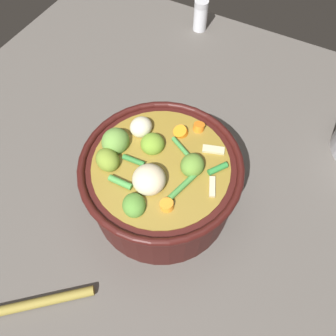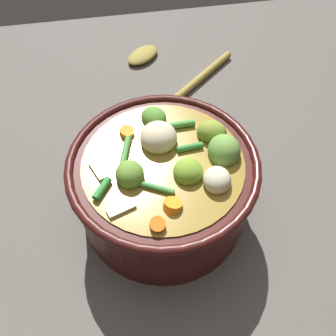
{
  "view_description": "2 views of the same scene",
  "coord_description": "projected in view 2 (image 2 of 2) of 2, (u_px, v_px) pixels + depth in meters",
  "views": [
    {
      "loc": [
        -0.23,
        -0.13,
        0.54
      ],
      "look_at": [
        0.01,
        -0.01,
        0.09
      ],
      "focal_mm": 35.03,
      "sensor_mm": 36.0,
      "label": 1
    },
    {
      "loc": [
        0.28,
        -0.04,
        0.49
      ],
      "look_at": [
        -0.01,
        0.01,
        0.09
      ],
      "focal_mm": 39.21,
      "sensor_mm": 36.0,
      "label": 2
    }
  ],
  "objects": [
    {
      "name": "ground_plane",
      "position": [
        164.0,
        208.0,
        0.57
      ],
      "size": [
        1.1,
        1.1,
        0.0
      ],
      "primitive_type": "plane",
      "color": "#514C47"
    },
    {
      "name": "wooden_spoon",
      "position": [
        166.0,
        68.0,
        0.76
      ],
      "size": [
        0.23,
        0.23,
        0.02
      ],
      "color": "olive",
      "rests_on": "ground_plane"
    },
    {
      "name": "cooking_pot",
      "position": [
        164.0,
        185.0,
        0.51
      ],
      "size": [
        0.25,
        0.25,
        0.15
      ],
      "color": "#38110F",
      "rests_on": "ground_plane"
    }
  ]
}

